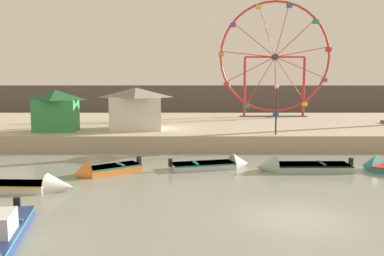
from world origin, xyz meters
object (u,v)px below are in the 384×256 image
at_px(motorboat_orange_hull, 103,170).
at_px(carnival_booth_green_kiosk, 58,110).
at_px(promenade_lamp_near, 278,102).
at_px(carnival_booth_white_ticket, 137,108).
at_px(motorboat_pale_grey, 221,165).
at_px(motorboat_seafoam, 294,167).
at_px(ferris_wheel_red_frame, 276,59).
at_px(motorboat_white_red_stripe, 26,186).

relative_size(motorboat_orange_hull, carnival_booth_green_kiosk, 1.03).
height_order(motorboat_orange_hull, promenade_lamp_near, promenade_lamp_near).
height_order(motorboat_orange_hull, carnival_booth_white_ticket, carnival_booth_white_ticket).
relative_size(motorboat_orange_hull, carnival_booth_white_ticket, 0.80).
relative_size(motorboat_pale_grey, motorboat_seafoam, 0.89).
bearing_deg(motorboat_orange_hull, motorboat_seafoam, 150.27).
bearing_deg(motorboat_pale_grey, carnival_booth_white_ticket, 108.16).
distance_m(motorboat_seafoam, carnival_booth_white_ticket, 14.97).
distance_m(motorboat_seafoam, ferris_wheel_red_frame, 23.33).
distance_m(ferris_wheel_red_frame, carnival_booth_green_kiosk, 24.05).
distance_m(motorboat_pale_grey, carnival_booth_green_kiosk, 15.17).
relative_size(ferris_wheel_red_frame, promenade_lamp_near, 3.38).
height_order(motorboat_seafoam, carnival_booth_white_ticket, carnival_booth_white_ticket).
bearing_deg(motorboat_seafoam, promenade_lamp_near, -93.98).
xyz_separation_m(motorboat_orange_hull, ferris_wheel_red_frame, (14.04, 22.91, 7.21)).
distance_m(carnival_booth_green_kiosk, promenade_lamp_near, 17.13).
bearing_deg(ferris_wheel_red_frame, motorboat_seafoam, -98.46).
xyz_separation_m(motorboat_seafoam, carnival_booth_white_ticket, (-10.40, 10.42, 2.70)).
height_order(motorboat_white_red_stripe, promenade_lamp_near, promenade_lamp_near).
bearing_deg(ferris_wheel_red_frame, motorboat_pale_grey, -109.34).
xyz_separation_m(motorboat_white_red_stripe, promenade_lamp_near, (14.11, 11.20, 3.39)).
distance_m(motorboat_white_red_stripe, carnival_booth_white_ticket, 15.28).
relative_size(motorboat_white_red_stripe, motorboat_orange_hull, 1.61).
height_order(ferris_wheel_red_frame, carnival_booth_white_ticket, ferris_wheel_red_frame).
distance_m(motorboat_orange_hull, promenade_lamp_near, 14.12).
height_order(motorboat_seafoam, carnival_booth_green_kiosk, carnival_booth_green_kiosk).
bearing_deg(carnival_booth_green_kiosk, ferris_wheel_red_frame, 28.14).
bearing_deg(carnival_booth_white_ticket, promenade_lamp_near, -23.04).
relative_size(carnival_booth_green_kiosk, promenade_lamp_near, 1.00).
bearing_deg(carnival_booth_green_kiosk, carnival_booth_white_ticket, 7.20).
relative_size(motorboat_white_red_stripe, promenade_lamp_near, 1.66).
bearing_deg(promenade_lamp_near, motorboat_pale_grey, -126.63).
relative_size(ferris_wheel_red_frame, carnival_booth_white_ticket, 2.62).
relative_size(motorboat_pale_grey, motorboat_orange_hull, 1.29).
relative_size(motorboat_white_red_stripe, carnival_booth_green_kiosk, 1.66).
bearing_deg(motorboat_orange_hull, carnival_booth_green_kiosk, -95.06).
xyz_separation_m(motorboat_seafoam, carnival_booth_green_kiosk, (-16.56, 9.12, 2.63)).
distance_m(motorboat_orange_hull, motorboat_seafoam, 10.82).
bearing_deg(carnival_booth_green_kiosk, motorboat_orange_hull, -64.94).
xyz_separation_m(motorboat_orange_hull, promenade_lamp_near, (11.20, 7.92, 3.36)).
height_order(motorboat_pale_grey, motorboat_orange_hull, motorboat_pale_grey).
bearing_deg(motorboat_seafoam, motorboat_white_red_stripe, 16.75).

